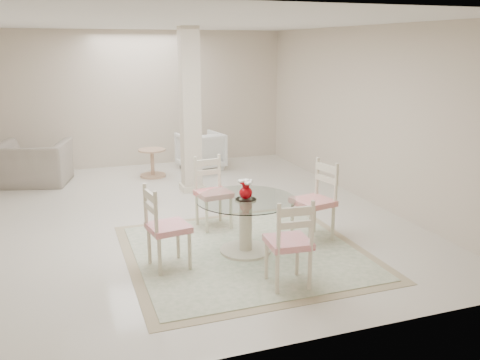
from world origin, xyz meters
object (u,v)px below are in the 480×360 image
object	(u,v)px
dining_chair_west	(162,222)
recliner_taupe	(34,164)
column	(190,111)
red_vase	(246,189)
dining_chair_north	(211,187)
dining_chair_south	(291,237)
side_table	(152,164)
armchair_white	(201,151)
dining_table	(246,226)
dining_chair_east	(318,195)

from	to	relation	value
dining_chair_west	recliner_taupe	distance (m)	4.51
column	dining_chair_west	size ratio (longest dim) A/B	2.56
red_vase	dining_chair_north	world-z (taller)	dining_chair_north
column	dining_chair_south	world-z (taller)	column
column	side_table	size ratio (longest dim) A/B	5.15
column	armchair_white	size ratio (longest dim) A/B	3.32
dining_chair_west	side_table	world-z (taller)	dining_chair_west
dining_chair_south	side_table	xyz separation A→B (m)	(-0.52, 5.01, -0.31)
dining_chair_west	armchair_white	world-z (taller)	dining_chair_west
dining_table	dining_chair_east	xyz separation A→B (m)	(1.01, 0.13, 0.24)
side_table	dining_chair_west	bearing A→B (deg)	-98.33
dining_chair_north	column	bearing A→B (deg)	77.33
side_table	dining_chair_east	bearing A→B (deg)	-69.85
recliner_taupe	armchair_white	xyz separation A→B (m)	(3.08, 0.14, -0.01)
red_vase	recliner_taupe	bearing A→B (deg)	120.92
dining_chair_north	recliner_taupe	bearing A→B (deg)	120.15
armchair_white	recliner_taupe	bearing A→B (deg)	-7.78
dining_chair_west	dining_chair_south	world-z (taller)	dining_chair_south
dining_table	armchair_white	size ratio (longest dim) A/B	1.44
red_vase	dining_chair_east	world-z (taller)	dining_chair_east
column	dining_table	distance (m)	3.03
dining_chair_east	side_table	world-z (taller)	dining_chair_east
column	dining_chair_west	distance (m)	3.27
dining_table	side_table	bearing A→B (deg)	95.81
column	recliner_taupe	size ratio (longest dim) A/B	2.31
column	red_vase	xyz separation A→B (m)	(-0.06, -2.86, -0.56)
red_vase	dining_chair_south	xyz separation A→B (m)	(0.11, -1.01, -0.23)
dining_table	side_table	world-z (taller)	dining_table
dining_chair_east	dining_chair_west	bearing A→B (deg)	-94.54
dining_chair_west	red_vase	bearing A→B (deg)	-91.69
dining_chair_north	dining_chair_west	size ratio (longest dim) A/B	1.01
dining_chair_west	dining_chair_east	bearing A→B (deg)	-91.56
dining_chair_north	side_table	world-z (taller)	dining_chair_north
recliner_taupe	dining_chair_north	bearing A→B (deg)	141.80
dining_chair_north	dining_chair_west	distance (m)	1.44
column	dining_chair_east	world-z (taller)	column
dining_table	armchair_white	bearing A→B (deg)	81.94
red_vase	armchair_white	xyz separation A→B (m)	(0.60, 4.28, -0.42)
column	armchair_white	world-z (taller)	column
column	dining_table	size ratio (longest dim) A/B	2.31
column	armchair_white	xyz separation A→B (m)	(0.54, 1.42, -0.98)
dining_table	side_table	size ratio (longest dim) A/B	2.23
red_vase	side_table	bearing A→B (deg)	95.82
dining_chair_west	recliner_taupe	world-z (taller)	dining_chair_west
dining_chair_east	dining_chair_west	xyz separation A→B (m)	(-2.02, -0.26, -0.03)
dining_chair_west	armchair_white	distance (m)	4.69
dining_table	dining_chair_west	bearing A→B (deg)	-172.93
red_vase	dining_chair_south	size ratio (longest dim) A/B	0.22
armchair_white	dining_chair_east	bearing A→B (deg)	85.17
dining_table	armchair_white	distance (m)	4.32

